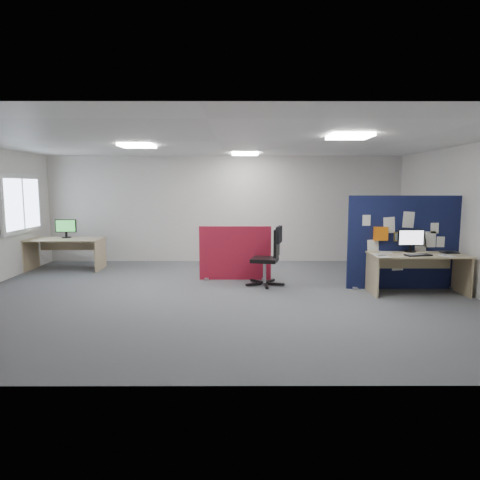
{
  "coord_description": "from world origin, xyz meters",
  "views": [
    {
      "loc": [
        0.36,
        -7.47,
        1.94
      ],
      "look_at": [
        0.38,
        -0.02,
        1.0
      ],
      "focal_mm": 32.0,
      "sensor_mm": 36.0,
      "label": 1
    }
  ],
  "objects_px": {
    "red_divider": "(235,254)",
    "second_desk": "(66,246)",
    "navy_divider": "(404,243)",
    "monitor_second": "(66,228)",
    "monitor_main": "(411,239)",
    "office_chair": "(271,253)",
    "main_desk": "(417,263)"
  },
  "relations": [
    {
      "from": "monitor_second",
      "to": "office_chair",
      "type": "distance_m",
      "value": 5.04
    },
    {
      "from": "red_divider",
      "to": "monitor_second",
      "type": "distance_m",
      "value": 4.2
    },
    {
      "from": "second_desk",
      "to": "main_desk",
      "type": "bearing_deg",
      "value": -17.4
    },
    {
      "from": "second_desk",
      "to": "monitor_main",
      "type": "bearing_deg",
      "value": -16.13
    },
    {
      "from": "red_divider",
      "to": "office_chair",
      "type": "bearing_deg",
      "value": -39.11
    },
    {
      "from": "office_chair",
      "to": "navy_divider",
      "type": "bearing_deg",
      "value": 8.88
    },
    {
      "from": "navy_divider",
      "to": "monitor_second",
      "type": "distance_m",
      "value": 7.46
    },
    {
      "from": "navy_divider",
      "to": "main_desk",
      "type": "bearing_deg",
      "value": -72.41
    },
    {
      "from": "main_desk",
      "to": "second_desk",
      "type": "height_order",
      "value": "same"
    },
    {
      "from": "monitor_main",
      "to": "red_divider",
      "type": "bearing_deg",
      "value": 163.49
    },
    {
      "from": "navy_divider",
      "to": "monitor_second",
      "type": "height_order",
      "value": "navy_divider"
    },
    {
      "from": "monitor_main",
      "to": "red_divider",
      "type": "relative_size",
      "value": 0.32
    },
    {
      "from": "second_desk",
      "to": "monitor_second",
      "type": "height_order",
      "value": "monitor_second"
    },
    {
      "from": "red_divider",
      "to": "monitor_second",
      "type": "height_order",
      "value": "monitor_second"
    },
    {
      "from": "navy_divider",
      "to": "second_desk",
      "type": "bearing_deg",
      "value": 164.97
    },
    {
      "from": "main_desk",
      "to": "red_divider",
      "type": "distance_m",
      "value": 3.5
    },
    {
      "from": "monitor_second",
      "to": "monitor_main",
      "type": "bearing_deg",
      "value": -19.58
    },
    {
      "from": "monitor_main",
      "to": "monitor_second",
      "type": "bearing_deg",
      "value": 163.11
    },
    {
      "from": "red_divider",
      "to": "second_desk",
      "type": "height_order",
      "value": "red_divider"
    },
    {
      "from": "main_desk",
      "to": "monitor_main",
      "type": "distance_m",
      "value": 0.45
    },
    {
      "from": "monitor_second",
      "to": "navy_divider",
      "type": "bearing_deg",
      "value": -18.51
    },
    {
      "from": "navy_divider",
      "to": "red_divider",
      "type": "bearing_deg",
      "value": 165.85
    },
    {
      "from": "second_desk",
      "to": "office_chair",
      "type": "relative_size",
      "value": 1.46
    },
    {
      "from": "navy_divider",
      "to": "second_desk",
      "type": "xyz_separation_m",
      "value": [
        -7.15,
        1.92,
        -0.33
      ]
    },
    {
      "from": "monitor_main",
      "to": "second_desk",
      "type": "relative_size",
      "value": 0.29
    },
    {
      "from": "second_desk",
      "to": "office_chair",
      "type": "height_order",
      "value": "office_chair"
    },
    {
      "from": "navy_divider",
      "to": "office_chair",
      "type": "bearing_deg",
      "value": 174.77
    },
    {
      "from": "main_desk",
      "to": "second_desk",
      "type": "bearing_deg",
      "value": 162.6
    },
    {
      "from": "office_chair",
      "to": "monitor_main",
      "type": "bearing_deg",
      "value": 5.36
    },
    {
      "from": "navy_divider",
      "to": "monitor_main",
      "type": "distance_m",
      "value": 0.2
    },
    {
      "from": "main_desk",
      "to": "navy_divider",
      "type": "bearing_deg",
      "value": 107.59
    },
    {
      "from": "monitor_main",
      "to": "monitor_second",
      "type": "xyz_separation_m",
      "value": [
        -7.24,
        2.21,
        0.0
      ]
    }
  ]
}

